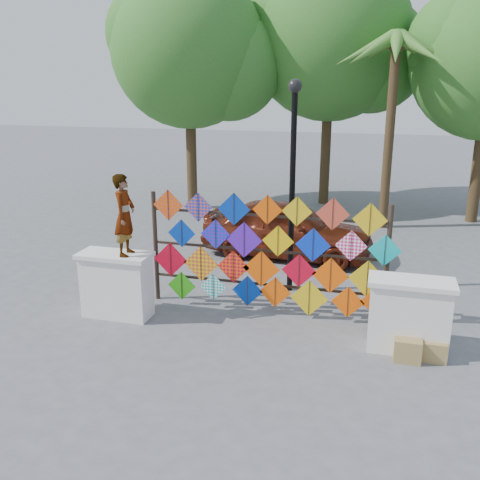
{
  "coord_description": "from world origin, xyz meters",
  "views": [
    {
      "loc": [
        2.11,
        -8.87,
        4.41
      ],
      "look_at": [
        -0.45,
        0.6,
        1.49
      ],
      "focal_mm": 40.0,
      "sensor_mm": 36.0,
      "label": 1
    }
  ],
  "objects_px": {
    "vendor_woman": "(125,215)",
    "sedan": "(287,229)",
    "kite_rack": "(269,255)",
    "lamppost": "(293,168)"
  },
  "relations": [
    {
      "from": "lamppost",
      "to": "sedan",
      "type": "bearing_deg",
      "value": 101.71
    },
    {
      "from": "kite_rack",
      "to": "sedan",
      "type": "relative_size",
      "value": 1.12
    },
    {
      "from": "vendor_woman",
      "to": "sedan",
      "type": "xyz_separation_m",
      "value": [
        2.25,
        4.54,
        -1.3
      ]
    },
    {
      "from": "sedan",
      "to": "kite_rack",
      "type": "bearing_deg",
      "value": -171.01
    },
    {
      "from": "vendor_woman",
      "to": "lamppost",
      "type": "bearing_deg",
      "value": -55.79
    },
    {
      "from": "kite_rack",
      "to": "lamppost",
      "type": "bearing_deg",
      "value": 80.89
    },
    {
      "from": "kite_rack",
      "to": "vendor_woman",
      "type": "relative_size",
      "value": 3.2
    },
    {
      "from": "kite_rack",
      "to": "lamppost",
      "type": "distance_m",
      "value": 1.97
    },
    {
      "from": "kite_rack",
      "to": "sedan",
      "type": "bearing_deg",
      "value": 94.44
    },
    {
      "from": "sedan",
      "to": "lamppost",
      "type": "height_order",
      "value": "lamppost"
    }
  ]
}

